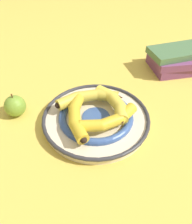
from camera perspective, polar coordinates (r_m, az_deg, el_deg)
ground_plane at (r=0.67m, az=0.96°, el=-0.51°), size 2.80×2.80×0.00m
decorative_bowl at (r=0.64m, az=0.00°, el=-1.52°), size 0.31×0.31×0.04m
banana_a at (r=0.65m, az=-1.90°, el=3.86°), size 0.11×0.19×0.03m
banana_b at (r=0.60m, az=-5.08°, el=-0.75°), size 0.18×0.12×0.03m
banana_c at (r=0.58m, az=3.37°, el=-2.27°), size 0.08×0.19×0.03m
banana_d at (r=0.63m, az=4.83°, el=2.29°), size 0.17×0.08×0.04m
book_stack at (r=0.92m, az=20.23°, el=12.83°), size 0.22×0.23×0.08m
apple at (r=0.70m, az=-20.36°, el=1.52°), size 0.06×0.06×0.08m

